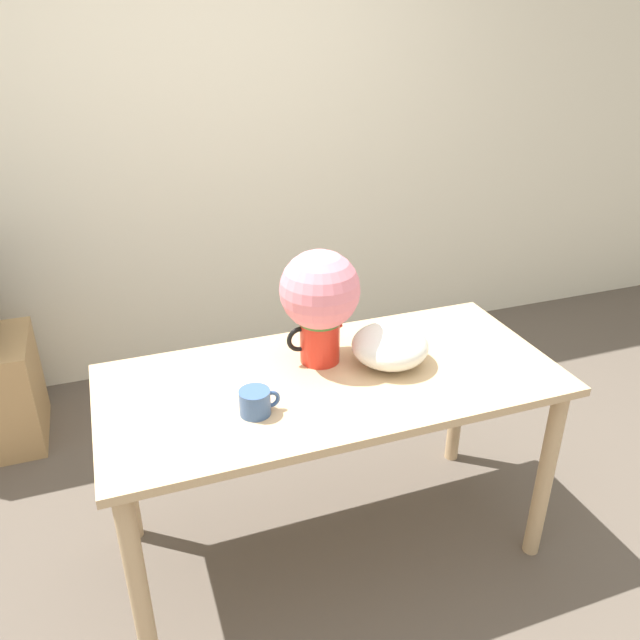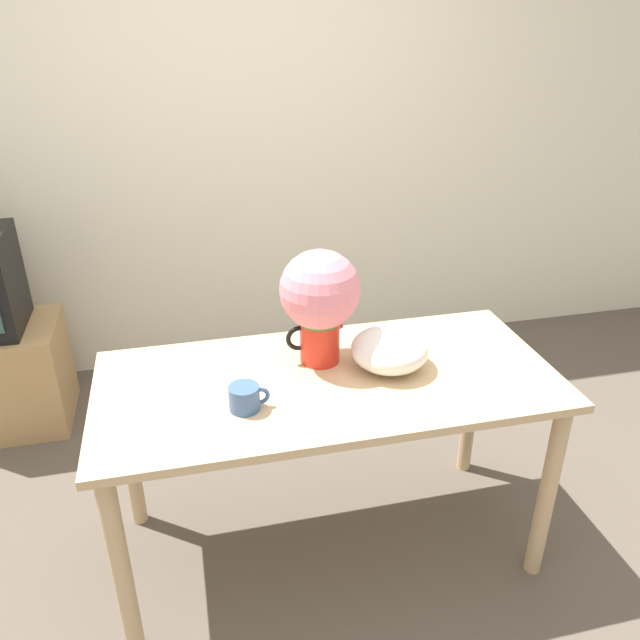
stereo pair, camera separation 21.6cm
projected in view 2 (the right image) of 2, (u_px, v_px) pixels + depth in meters
ground_plane at (305, 587)px, 2.28m from camera, size 12.00×12.00×0.00m
wall_back at (230, 136)px, 3.29m from camera, size 8.00×0.05×2.60m
table at (328, 403)px, 2.18m from camera, size 1.57×0.72×0.77m
flower_vase at (320, 299)px, 2.13m from camera, size 0.28×0.28×0.41m
coffee_mug at (245, 398)px, 1.94m from camera, size 0.13×0.10×0.08m
white_bowl at (389, 350)px, 2.16m from camera, size 0.27×0.27×0.14m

